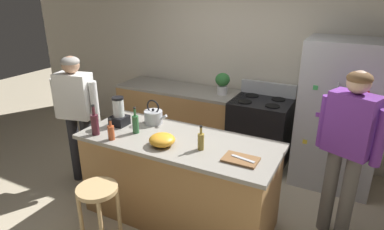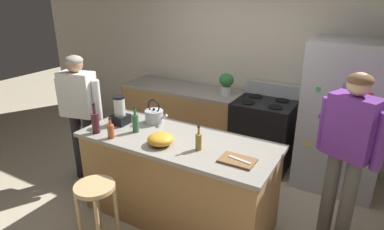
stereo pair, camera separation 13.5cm
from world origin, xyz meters
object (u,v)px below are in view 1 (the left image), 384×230
at_px(refrigerator, 339,115).
at_px(person_by_sink_right, 348,142).
at_px(bottle_wine, 95,124).
at_px(bottle_olive_oil, 136,124).
at_px(chef_knife, 243,159).
at_px(blender_appliance, 119,113).
at_px(bottle_vinegar, 201,141).
at_px(mixing_bowl, 162,140).
at_px(cutting_board, 241,159).
at_px(person_by_island_left, 76,109).
at_px(bottle_cooking_sauce, 111,132).
at_px(tea_kettle, 153,116).
at_px(kitchen_island, 179,179).
at_px(stove_range, 259,132).
at_px(bar_stool, 98,202).
at_px(potted_plant, 223,82).

distance_m(refrigerator, person_by_sink_right, 1.03).
xyz_separation_m(person_by_sink_right, bottle_wine, (-2.27, -0.77, 0.02)).
bearing_deg(bottle_olive_oil, chef_knife, -2.89).
height_order(refrigerator, blender_appliance, refrigerator).
relative_size(person_by_sink_right, bottle_vinegar, 7.02).
height_order(bottle_wine, mixing_bowl, bottle_wine).
relative_size(person_by_sink_right, cutting_board, 5.52).
bearing_deg(person_by_sink_right, chef_knife, -141.81).
distance_m(refrigerator, person_by_island_left, 3.11).
bearing_deg(bottle_cooking_sauce, tea_kettle, 76.23).
relative_size(kitchen_island, tea_kettle, 7.21).
bearing_deg(person_by_island_left, blender_appliance, -5.01).
relative_size(blender_appliance, cutting_board, 1.05).
xyz_separation_m(person_by_island_left, bottle_olive_oil, (0.97, -0.15, 0.05)).
bearing_deg(cutting_board, stove_range, 100.13).
height_order(person_by_island_left, blender_appliance, person_by_island_left).
bearing_deg(tea_kettle, cutting_board, -17.59).
distance_m(bar_stool, bottle_vinegar, 1.06).
relative_size(kitchen_island, stove_range, 1.82).
height_order(kitchen_island, bottle_cooking_sauce, bottle_cooking_sauce).
relative_size(kitchen_island, cutting_board, 6.62).
distance_m(bar_stool, bottle_wine, 0.79).
bearing_deg(stove_range, tea_kettle, -122.85).
distance_m(kitchen_island, bottle_vinegar, 0.62).
bearing_deg(bar_stool, person_by_island_left, 141.43).
bearing_deg(bar_stool, bottle_cooking_sauce, 112.17).
distance_m(person_by_sink_right, bottle_cooking_sauce, 2.20).
relative_size(bottle_vinegar, chef_knife, 1.07).
distance_m(bottle_vinegar, cutting_board, 0.40).
bearing_deg(stove_range, potted_plant, 177.45).
relative_size(person_by_sink_right, chef_knife, 7.53).
xyz_separation_m(kitchen_island, bottle_cooking_sauce, (-0.57, -0.30, 0.53)).
distance_m(bottle_cooking_sauce, mixing_bowl, 0.52).
distance_m(person_by_island_left, blender_appliance, 0.70).
distance_m(person_by_island_left, cutting_board, 2.13).
relative_size(bottle_vinegar, cutting_board, 0.79).
distance_m(kitchen_island, cutting_board, 0.84).
distance_m(stove_range, bottle_vinegar, 1.71).
bearing_deg(bottle_olive_oil, bar_stool, -84.61).
relative_size(bar_stool, cutting_board, 2.26).
distance_m(bottle_cooking_sauce, chef_knife, 1.29).
bearing_deg(kitchen_island, bottle_cooking_sauce, -151.91).
height_order(bottle_vinegar, tea_kettle, tea_kettle).
distance_m(blender_appliance, cutting_board, 1.44).
relative_size(refrigerator, mixing_bowl, 7.16).
bearing_deg(tea_kettle, stove_range, 57.15).
xyz_separation_m(potted_plant, bottle_cooking_sauce, (-0.39, -1.85, -0.09)).
xyz_separation_m(stove_range, chef_knife, (0.31, -1.65, 0.47)).
bearing_deg(mixing_bowl, person_by_island_left, 168.95).
relative_size(person_by_sink_right, potted_plant, 5.52).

